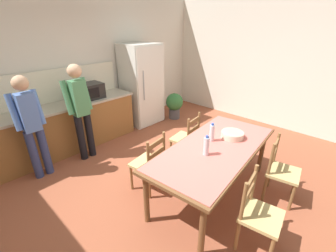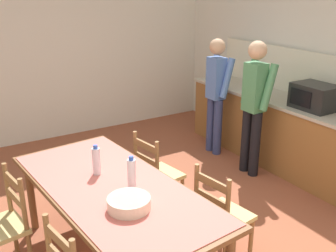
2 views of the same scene
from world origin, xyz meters
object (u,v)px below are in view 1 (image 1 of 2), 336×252
(chair_side_near_right, at_px, (281,171))
(person_at_counter, at_px, (80,108))
(serving_bowl, at_px, (232,134))
(person_at_sink, at_px, (31,123))
(dining_table, at_px, (215,151))
(bottle_near_centre, at_px, (206,146))
(microwave, at_px, (89,91))
(chair_side_far_right, at_px, (186,138))
(chair_side_far_left, at_px, (149,163))
(chair_side_near_left, at_px, (258,214))
(refrigerator, at_px, (142,85))
(bottle_off_centre, at_px, (212,133))
(potted_plant, at_px, (174,104))

(chair_side_near_right, xyz_separation_m, person_at_counter, (-1.30, 2.97, 0.52))
(serving_bowl, xyz_separation_m, person_at_sink, (-1.91, 2.29, 0.10))
(dining_table, relative_size, serving_bowl, 7.00)
(person_at_counter, bearing_deg, dining_table, -161.54)
(bottle_near_centre, height_order, serving_bowl, bottle_near_centre)
(microwave, xyz_separation_m, person_at_counter, (-0.47, -0.52, -0.11))
(serving_bowl, bearing_deg, microwave, 103.23)
(chair_side_far_right, distance_m, chair_side_near_right, 1.56)
(bottle_near_centre, xyz_separation_m, chair_side_far_left, (-0.29, 0.75, -0.46))
(chair_side_far_right, relative_size, chair_side_near_left, 1.00)
(refrigerator, height_order, chair_side_far_right, refrigerator)
(bottle_off_centre, xyz_separation_m, person_at_counter, (-0.84, 2.11, 0.06))
(bottle_near_centre, xyz_separation_m, chair_side_near_left, (-0.14, -0.79, -0.46))
(microwave, relative_size, person_at_counter, 0.29)
(chair_side_far_right, height_order, person_at_sink, person_at_sink)
(chair_side_far_left, bearing_deg, dining_table, 118.39)
(microwave, relative_size, chair_side_far_right, 0.55)
(microwave, bearing_deg, chair_side_far_left, -97.89)
(bottle_near_centre, bearing_deg, person_at_sink, 118.89)
(refrigerator, distance_m, serving_bowl, 2.86)
(dining_table, xyz_separation_m, chair_side_far_right, (0.41, 0.82, -0.26))
(refrigerator, height_order, serving_bowl, refrigerator)
(dining_table, distance_m, chair_side_far_left, 0.95)
(dining_table, xyz_separation_m, person_at_counter, (-0.75, 2.24, 0.26))
(refrigerator, relative_size, bottle_off_centre, 6.98)
(refrigerator, distance_m, dining_table, 2.95)
(chair_side_far_left, relative_size, person_at_sink, 0.55)
(chair_side_far_left, distance_m, person_at_counter, 1.61)
(bottle_near_centre, distance_m, person_at_counter, 2.31)
(person_at_counter, bearing_deg, person_at_sink, 88.56)
(microwave, distance_m, dining_table, 2.79)
(person_at_sink, distance_m, potted_plant, 3.35)
(bottle_near_centre, height_order, chair_side_near_left, bottle_near_centre)
(chair_side_near_left, bearing_deg, bottle_near_centre, 71.26)
(person_at_sink, distance_m, person_at_counter, 0.78)
(microwave, height_order, dining_table, microwave)
(chair_side_far_right, xyz_separation_m, chair_side_near_left, (-0.82, -1.64, 0.00))
(bottle_near_centre, relative_size, person_at_sink, 0.16)
(dining_table, xyz_separation_m, person_at_sink, (-1.53, 2.26, 0.22))
(potted_plant, bearing_deg, dining_table, -127.52)
(serving_bowl, xyz_separation_m, chair_side_near_left, (-0.79, -0.78, -0.39))
(bottle_near_centre, distance_m, person_at_sink, 2.61)
(refrigerator, bearing_deg, person_at_sink, -169.54)
(bottle_off_centre, bearing_deg, chair_side_near_left, -118.08)
(potted_plant, bearing_deg, chair_side_near_left, -124.92)
(bottle_off_centre, bearing_deg, person_at_counter, 111.81)
(person_at_counter, bearing_deg, chair_side_far_left, -172.73)
(bottle_near_centre, xyz_separation_m, chair_side_near_right, (0.82, -0.70, -0.46))
(chair_side_far_left, relative_size, person_at_counter, 0.53)
(refrigerator, xyz_separation_m, chair_side_far_left, (-1.63, -2.01, -0.50))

